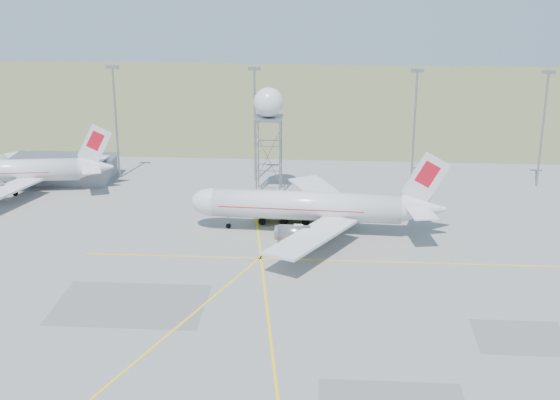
# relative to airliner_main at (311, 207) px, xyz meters

# --- Properties ---
(ground) EXTENTS (400.00, 400.00, 0.00)m
(ground) POSITION_rel_airliner_main_xyz_m (-0.79, -40.77, -3.97)
(ground) COLOR gray
(ground) RESTS_ON ground
(grass_strip) EXTENTS (400.00, 120.00, 0.03)m
(grass_strip) POSITION_rel_airliner_main_xyz_m (-0.79, 99.23, -3.95)
(grass_strip) COLOR #5B6E3C
(grass_strip) RESTS_ON ground
(building_grey) EXTENTS (19.00, 10.00, 3.90)m
(building_grey) POSITION_rel_airliner_main_xyz_m (-45.79, 23.23, -1.99)
(building_grey) COLOR gray
(building_grey) RESTS_ON ground
(mast_a) EXTENTS (2.20, 0.50, 20.50)m
(mast_a) POSITION_rel_airliner_main_xyz_m (-35.79, 25.23, 8.10)
(mast_a) COLOR gray
(mast_a) RESTS_ON ground
(mast_b) EXTENTS (2.20, 0.50, 20.50)m
(mast_b) POSITION_rel_airliner_main_xyz_m (-10.79, 25.23, 8.10)
(mast_b) COLOR gray
(mast_b) RESTS_ON ground
(mast_c) EXTENTS (2.20, 0.50, 20.50)m
(mast_c) POSITION_rel_airliner_main_xyz_m (17.21, 25.23, 8.10)
(mast_c) COLOR gray
(mast_c) RESTS_ON ground
(mast_d) EXTENTS (2.20, 0.50, 20.50)m
(mast_d) POSITION_rel_airliner_main_xyz_m (39.21, 25.23, 8.10)
(mast_d) COLOR gray
(mast_d) RESTS_ON ground
(airliner_main) EXTENTS (38.07, 36.97, 12.95)m
(airliner_main) POSITION_rel_airliner_main_xyz_m (0.00, 0.00, 0.00)
(airliner_main) COLOR silver
(airliner_main) RESTS_ON ground
(airliner_far) EXTENTS (34.15, 32.88, 11.64)m
(airliner_far) POSITION_rel_airliner_main_xyz_m (-52.47, 15.99, -0.40)
(airliner_far) COLOR silver
(airliner_far) RESTS_ON ground
(radar_tower) EXTENTS (5.02, 5.02, 18.16)m
(radar_tower) POSITION_rel_airliner_main_xyz_m (-7.79, 18.92, 6.22)
(radar_tower) COLOR gray
(radar_tower) RESTS_ON ground
(fire_truck) EXTENTS (9.33, 3.79, 3.72)m
(fire_truck) POSITION_rel_airliner_main_xyz_m (-3.88, 4.09, -2.18)
(fire_truck) COLOR yellow
(fire_truck) RESTS_ON ground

